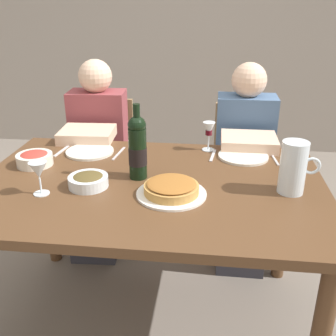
# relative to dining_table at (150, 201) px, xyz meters

# --- Properties ---
(ground_plane) EXTENTS (8.00, 8.00, 0.00)m
(ground_plane) POSITION_rel_dining_table_xyz_m (0.00, 0.00, -0.67)
(ground_plane) COLOR slate
(back_wall) EXTENTS (8.00, 0.10, 2.80)m
(back_wall) POSITION_rel_dining_table_xyz_m (0.00, 2.58, 0.73)
(back_wall) COLOR #A3998E
(back_wall) RESTS_ON ground
(dining_table) EXTENTS (1.50, 1.00, 0.76)m
(dining_table) POSITION_rel_dining_table_xyz_m (0.00, 0.00, 0.00)
(dining_table) COLOR brown
(dining_table) RESTS_ON ground
(wine_bottle) EXTENTS (0.08, 0.08, 0.33)m
(wine_bottle) POSITION_rel_dining_table_xyz_m (-0.06, 0.04, 0.23)
(wine_bottle) COLOR black
(wine_bottle) RESTS_ON dining_table
(water_pitcher) EXTENTS (0.16, 0.11, 0.22)m
(water_pitcher) POSITION_rel_dining_table_xyz_m (0.58, -0.03, 0.19)
(water_pitcher) COLOR silver
(water_pitcher) RESTS_ON dining_table
(baked_tart) EXTENTS (0.28, 0.28, 0.06)m
(baked_tart) POSITION_rel_dining_table_xyz_m (0.11, -0.11, 0.12)
(baked_tart) COLOR white
(baked_tart) RESTS_ON dining_table
(salad_bowl) EXTENTS (0.17, 0.17, 0.07)m
(salad_bowl) POSITION_rel_dining_table_xyz_m (-0.57, 0.12, 0.13)
(salad_bowl) COLOR silver
(salad_bowl) RESTS_ON dining_table
(olive_bowl) EXTENTS (0.17, 0.17, 0.06)m
(olive_bowl) POSITION_rel_dining_table_xyz_m (-0.25, -0.08, 0.12)
(olive_bowl) COLOR silver
(olive_bowl) RESTS_ON dining_table
(wine_glass_left_diner) EXTENTS (0.06, 0.06, 0.15)m
(wine_glass_left_diner) POSITION_rel_dining_table_xyz_m (0.24, 0.42, 0.20)
(wine_glass_left_diner) COLOR silver
(wine_glass_left_diner) RESTS_ON dining_table
(wine_glass_right_diner) EXTENTS (0.07, 0.07, 0.14)m
(wine_glass_right_diner) POSITION_rel_dining_table_xyz_m (-0.42, -0.16, 0.19)
(wine_glass_right_diner) COLOR silver
(wine_glass_right_diner) RESTS_ON dining_table
(dinner_plate_left_setting) EXTENTS (0.25, 0.25, 0.01)m
(dinner_plate_left_setting) POSITION_rel_dining_table_xyz_m (0.41, 0.34, 0.10)
(dinner_plate_left_setting) COLOR silver
(dinner_plate_left_setting) RESTS_ON dining_table
(dinner_plate_right_setting) EXTENTS (0.24, 0.24, 0.01)m
(dinner_plate_right_setting) POSITION_rel_dining_table_xyz_m (-0.36, 0.31, 0.10)
(dinner_plate_right_setting) COLOR silver
(dinner_plate_right_setting) RESTS_ON dining_table
(fork_left_setting) EXTENTS (0.03, 0.16, 0.00)m
(fork_left_setting) POSITION_rel_dining_table_xyz_m (0.26, 0.34, 0.09)
(fork_left_setting) COLOR silver
(fork_left_setting) RESTS_ON dining_table
(knife_left_setting) EXTENTS (0.03, 0.18, 0.00)m
(knife_left_setting) POSITION_rel_dining_table_xyz_m (0.56, 0.34, 0.09)
(knife_left_setting) COLOR silver
(knife_left_setting) RESTS_ON dining_table
(knife_right_setting) EXTENTS (0.03, 0.18, 0.00)m
(knife_right_setting) POSITION_rel_dining_table_xyz_m (-0.21, 0.31, 0.09)
(knife_right_setting) COLOR silver
(knife_right_setting) RESTS_ON dining_table
(spoon_right_setting) EXTENTS (0.03, 0.16, 0.00)m
(spoon_right_setting) POSITION_rel_dining_table_xyz_m (-0.51, 0.31, 0.09)
(spoon_right_setting) COLOR silver
(spoon_right_setting) RESTS_ON dining_table
(chair_left) EXTENTS (0.42, 0.42, 0.87)m
(chair_left) POSITION_rel_dining_table_xyz_m (-0.45, 0.90, -0.17)
(chair_left) COLOR #9E7A51
(chair_left) RESTS_ON ground
(diner_left) EXTENTS (0.35, 0.52, 1.16)m
(diner_left) POSITION_rel_dining_table_xyz_m (-0.44, 0.67, -0.05)
(diner_left) COLOR #8E3D42
(diner_left) RESTS_ON ground
(chair_right) EXTENTS (0.40, 0.40, 0.87)m
(chair_right) POSITION_rel_dining_table_xyz_m (0.45, 0.89, -0.17)
(chair_right) COLOR #9E7A51
(chair_right) RESTS_ON ground
(diner_right) EXTENTS (0.34, 0.50, 1.16)m
(diner_right) POSITION_rel_dining_table_xyz_m (0.45, 0.65, -0.05)
(diner_right) COLOR #4C6B93
(diner_right) RESTS_ON ground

